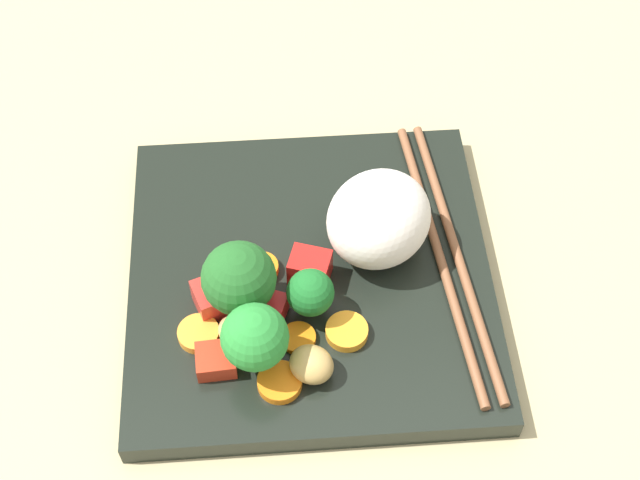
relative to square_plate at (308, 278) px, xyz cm
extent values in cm
cube|color=tan|center=(0.00, 0.00, -1.92)|extent=(110.00, 110.00, 2.00)
cube|color=black|center=(0.00, 0.00, 0.00)|extent=(26.46, 26.46, 1.84)
ellipsoid|color=white|center=(4.77, 1.97, 4.12)|extent=(10.21, 10.24, 6.40)
cylinder|color=#5C9A49|center=(0.38, -3.30, 1.68)|extent=(1.39, 1.39, 1.57)
sphere|color=#1B6727|center=(0.41, -3.48, 3.42)|extent=(3.19, 3.19, 3.19)
cylinder|color=#7EC060|center=(-4.57, -3.20, 2.06)|extent=(2.10, 2.30, 2.47)
sphere|color=#215D24|center=(-4.59, -3.24, 4.87)|extent=(4.92, 4.92, 4.92)
cylinder|color=#64A245|center=(-3.43, -7.32, 1.98)|extent=(1.90, 1.98, 2.28)
sphere|color=#298734|center=(-3.48, -7.46, 4.60)|extent=(4.32, 4.32, 4.32)
cylinder|color=orange|center=(-3.38, -0.46, 1.28)|extent=(2.88, 2.88, 0.72)
cylinder|color=orange|center=(-7.44, -5.18, 1.27)|extent=(3.92, 3.92, 0.70)
cylinder|color=orange|center=(-0.85, -5.57, 1.15)|extent=(3.13, 3.13, 0.46)
cylinder|color=orange|center=(-2.05, -8.86, 1.26)|extent=(4.00, 4.00, 0.68)
cylinder|color=orange|center=(2.37, -5.21, 1.28)|extent=(3.85, 3.85, 0.72)
cylinder|color=orange|center=(-5.67, -0.29, 1.27)|extent=(3.02, 3.02, 0.70)
cube|color=red|center=(-2.44, -3.76, 1.79)|extent=(2.01, 2.36, 1.75)
cube|color=red|center=(-6.16, -7.38, 1.61)|extent=(2.78, 2.58, 1.39)
cube|color=red|center=(-6.62, -2.88, 1.97)|extent=(2.98, 3.16, 2.10)
cube|color=red|center=(0.34, -0.60, 2.06)|extent=(3.21, 2.83, 2.27)
ellipsoid|color=tan|center=(0.37, -8.05, 2.06)|extent=(3.83, 3.71, 2.28)
ellipsoid|color=tan|center=(-4.92, -5.44, 1.77)|extent=(3.36, 3.43, 1.70)
cylinder|color=brown|center=(10.36, 1.09, 1.25)|extent=(4.21, 23.83, 0.66)
cylinder|color=brown|center=(9.12, 0.91, 1.25)|extent=(4.21, 23.83, 0.66)
camera|label=1|loc=(0.16, -35.62, 53.13)|focal=50.72mm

